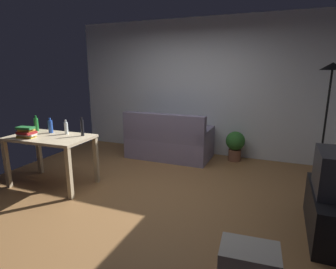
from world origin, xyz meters
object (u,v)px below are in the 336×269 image
object	(u,v)px
potted_plant	(235,144)
bottle_blue	(50,126)
couch	(169,143)
torchiere_lamp	(329,92)
desk	(51,143)
bottle_green	(36,124)
bottle_clear	(66,128)
book_stack	(26,132)
bottle_dark	(82,127)
tv_stand	(332,214)
storage_box	(249,264)

from	to	relation	value
potted_plant	bottle_blue	xyz separation A→B (m)	(-2.52, -2.02, 0.53)
potted_plant	couch	bearing A→B (deg)	-165.96
potted_plant	torchiere_lamp	bearing A→B (deg)	-32.84
desk	bottle_green	bearing A→B (deg)	154.43
bottle_blue	desk	bearing A→B (deg)	-49.54
bottle_green	bottle_clear	bearing A→B (deg)	0.42
bottle_clear	book_stack	distance (m)	0.54
potted_plant	bottle_dark	distance (m)	2.83
bottle_dark	potted_plant	bearing A→B (deg)	45.75
bottle_dark	book_stack	distance (m)	0.78
bottle_blue	bottle_clear	xyz separation A→B (m)	(0.28, 0.03, -0.01)
torchiere_lamp	bottle_blue	bearing A→B (deg)	-163.29
book_stack	bottle_clear	bearing A→B (deg)	47.34
tv_stand	desk	xyz separation A→B (m)	(-3.70, -0.09, 0.41)
bottle_blue	torchiere_lamp	bearing A→B (deg)	16.71
desk	bottle_green	distance (m)	0.56
bottle_green	bottle_blue	bearing A→B (deg)	-4.04
book_stack	potted_plant	bearing A→B (deg)	42.51
bottle_blue	bottle_dark	distance (m)	0.58
bottle_dark	book_stack	size ratio (longest dim) A/B	1.03
couch	torchiere_lamp	size ratio (longest dim) A/B	0.89
couch	book_stack	distance (m)	2.54
torchiere_lamp	bottle_clear	distance (m)	3.79
storage_box	bottle_green	size ratio (longest dim) A/B	1.94
couch	bottle_green	size ratio (longest dim) A/B	6.53
torchiere_lamp	storage_box	distance (m)	2.68
book_stack	bottle_dark	bearing A→B (deg)	30.90
torchiere_lamp	bottle_green	distance (m)	4.36
couch	bottle_green	bearing A→B (deg)	46.64
storage_box	bottle_blue	size ratio (longest dim) A/B	2.05
tv_stand	bottle_green	world-z (taller)	bottle_green
torchiere_lamp	book_stack	world-z (taller)	torchiere_lamp
storage_box	potted_plant	bearing A→B (deg)	101.01
couch	book_stack	xyz separation A→B (m)	(-1.36, -2.08, 0.53)
torchiere_lamp	bottle_dark	bearing A→B (deg)	-160.96
couch	desk	bearing A→B (deg)	59.29
bottle_blue	bottle_clear	world-z (taller)	bottle_blue
potted_plant	bottle_blue	distance (m)	3.27
bottle_green	bottle_blue	distance (m)	0.32
couch	tv_stand	world-z (taller)	couch
desk	potted_plant	distance (m)	3.25
potted_plant	bottle_dark	bearing A→B (deg)	-134.25
bottle_blue	book_stack	size ratio (longest dim) A/B	0.86
bottle_green	book_stack	xyz separation A→B (m)	(0.23, -0.39, -0.03)
couch	tv_stand	size ratio (longest dim) A/B	1.47
desk	potted_plant	bearing A→B (deg)	40.61
couch	bottle_clear	world-z (taller)	bottle_clear
tv_stand	bottle_dark	xyz separation A→B (m)	(-3.27, 0.12, 0.65)
couch	bottle_blue	size ratio (longest dim) A/B	6.89
tv_stand	book_stack	xyz separation A→B (m)	(-3.94, -0.28, 0.60)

